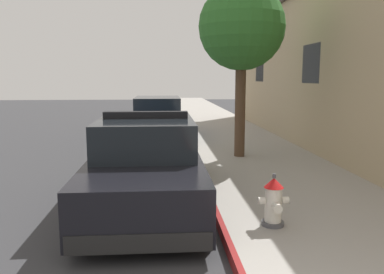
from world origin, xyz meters
TOP-DOWN VIEW (x-y plane):
  - ground_plane at (-4.33, 10.00)m, footprint 32.20×60.00m
  - sidewalk_pavement at (1.67, 10.00)m, footprint 3.33×60.00m
  - curb_painted_edge at (-0.04, 10.00)m, footprint 0.08×60.00m
  - police_cruiser at (-1.18, 5.21)m, footprint 1.94×4.84m
  - parked_car_silver_ahead at (-1.06, 12.92)m, footprint 1.94×4.84m
  - fire_hydrant at (0.68, 3.60)m, footprint 0.44×0.40m
  - street_tree at (1.19, 8.61)m, footprint 2.25×2.25m

SIDE VIEW (x-z plane):
  - ground_plane at x=-4.33m, z-range -0.20..0.00m
  - sidewalk_pavement at x=1.67m, z-range 0.00..0.17m
  - curb_painted_edge at x=-0.04m, z-range 0.00..0.17m
  - fire_hydrant at x=0.68m, z-range 0.14..0.90m
  - parked_car_silver_ahead at x=-1.06m, z-range -0.04..1.52m
  - police_cruiser at x=-1.18m, z-range -0.10..1.58m
  - street_tree at x=1.19m, z-range 1.28..5.81m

